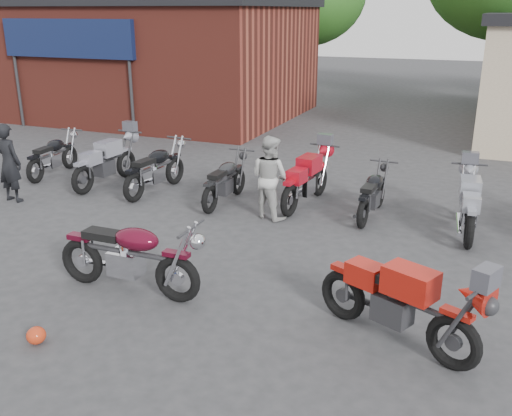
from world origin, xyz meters
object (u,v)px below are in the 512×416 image
at_px(row_bike_5, 373,191).
at_px(row_bike_6, 469,201).
at_px(sportbike, 399,297).
at_px(row_bike_0, 53,153).
at_px(row_bike_1, 106,159).
at_px(helmet, 36,335).
at_px(person_dark, 9,163).
at_px(row_bike_3, 225,178).
at_px(row_bike_4, 307,177).
at_px(row_bike_2, 156,166).
at_px(vintage_motorcycle, 130,252).
at_px(person_light, 270,177).

distance_m(row_bike_5, row_bike_6, 1.78).
relative_size(sportbike, row_bike_0, 1.13).
bearing_deg(row_bike_1, row_bike_6, -87.21).
xyz_separation_m(helmet, row_bike_6, (4.64, 5.88, 0.49)).
xyz_separation_m(helmet, person_dark, (-4.40, 4.17, 0.72)).
relative_size(row_bike_3, row_bike_4, 0.89).
relative_size(helmet, row_bike_2, 0.12).
height_order(vintage_motorcycle, row_bike_6, vintage_motorcycle).
relative_size(sportbike, person_light, 1.32).
xyz_separation_m(row_bike_2, row_bike_4, (3.35, 0.42, 0.02)).
relative_size(row_bike_4, row_bike_6, 1.02).
xyz_separation_m(vintage_motorcycle, person_light, (0.69, 3.71, 0.17)).
bearing_deg(row_bike_0, row_bike_5, -95.67).
height_order(person_light, row_bike_6, person_light).
relative_size(row_bike_0, row_bike_3, 1.01).
height_order(person_light, row_bike_4, person_light).
xyz_separation_m(person_light, row_bike_4, (0.44, 0.98, -0.20)).
height_order(person_dark, row_bike_0, person_dark).
height_order(person_light, row_bike_5, person_light).
bearing_deg(person_light, row_bike_3, -1.75).
xyz_separation_m(vintage_motorcycle, row_bike_1, (-3.58, 4.33, -0.03)).
relative_size(row_bike_2, row_bike_6, 1.00).
distance_m(row_bike_1, row_bike_2, 1.37).
xyz_separation_m(sportbike, helmet, (-4.05, -1.67, -0.51)).
distance_m(person_light, row_bike_1, 4.32).
relative_size(vintage_motorcycle, row_bike_0, 1.17).
height_order(vintage_motorcycle, row_bike_0, vintage_motorcycle).
height_order(row_bike_0, row_bike_3, row_bike_0).
height_order(vintage_motorcycle, row_bike_5, vintage_motorcycle).
bearing_deg(person_light, row_bike_5, -137.33).
xyz_separation_m(sportbike, row_bike_5, (-1.18, 4.40, -0.10)).
bearing_deg(person_light, person_dark, 31.48).
height_order(sportbike, row_bike_3, sportbike).
relative_size(person_light, row_bike_1, 0.77).
relative_size(row_bike_1, row_bike_6, 1.03).
bearing_deg(sportbike, person_dark, -172.50).
bearing_deg(row_bike_0, person_light, -103.18).
bearing_deg(row_bike_0, vintage_motorcycle, -136.01).
xyz_separation_m(row_bike_0, row_bike_5, (7.83, -0.04, -0.02)).
distance_m(row_bike_3, row_bike_5, 3.04).
height_order(sportbike, row_bike_4, sportbike).
bearing_deg(row_bike_0, row_bike_4, -93.91).
xyz_separation_m(sportbike, person_light, (-3.04, 3.62, 0.19)).
distance_m(helmet, row_bike_4, 6.45).
bearing_deg(person_dark, sportbike, 167.05).
height_order(helmet, row_bike_0, row_bike_0).
distance_m(sportbike, row_bike_4, 5.28).
height_order(row_bike_3, row_bike_5, row_bike_3).
relative_size(row_bike_0, row_bike_2, 0.92).
xyz_separation_m(sportbike, row_bike_6, (0.58, 4.21, -0.02)).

